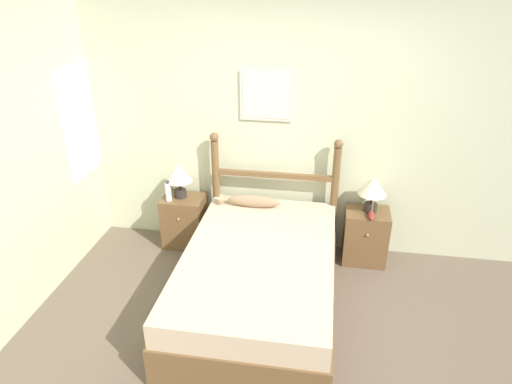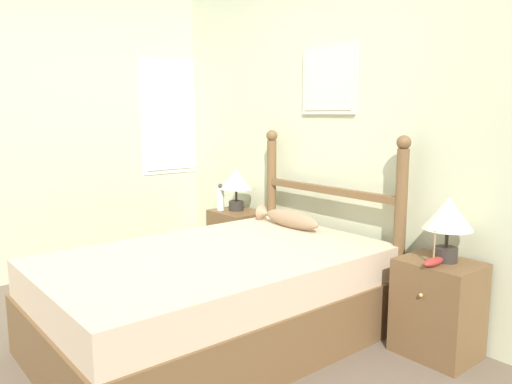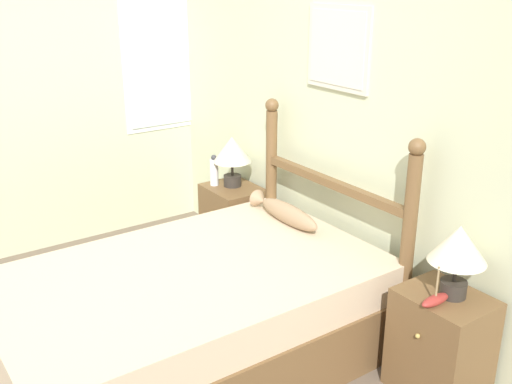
{
  "view_description": "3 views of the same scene",
  "coord_description": "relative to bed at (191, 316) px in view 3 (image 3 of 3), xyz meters",
  "views": [
    {
      "loc": [
        0.36,
        -2.64,
        2.74
      ],
      "look_at": [
        -0.24,
        0.99,
        0.95
      ],
      "focal_mm": 32.0,
      "sensor_mm": 36.0,
      "label": 1
    },
    {
      "loc": [
        2.27,
        -1.08,
        1.41
      ],
      "look_at": [
        -0.15,
        0.92,
        0.91
      ],
      "focal_mm": 35.0,
      "sensor_mm": 36.0,
      "label": 2
    },
    {
      "loc": [
        2.39,
        -0.75,
        2.06
      ],
      "look_at": [
        -0.07,
        0.97,
        0.95
      ],
      "focal_mm": 42.0,
      "sensor_mm": 36.0,
      "label": 3
    }
  ],
  "objects": [
    {
      "name": "bed",
      "position": [
        0.0,
        0.0,
        0.0
      ],
      "size": [
        1.31,
        2.07,
        0.57
      ],
      "color": "brown",
      "rests_on": "ground_plane"
    },
    {
      "name": "nightstand_left",
      "position": [
        -0.96,
        0.9,
        0.0
      ],
      "size": [
        0.44,
        0.38,
        0.57
      ],
      "color": "brown",
      "rests_on": "ground_plane"
    },
    {
      "name": "model_boat",
      "position": [
        0.98,
        0.79,
        0.31
      ],
      "size": [
        0.06,
        0.18,
        0.2
      ],
      "color": "maroon",
      "rests_on": "nightstand_right"
    },
    {
      "name": "table_lamp_right",
      "position": [
        0.98,
        0.92,
        0.54
      ],
      "size": [
        0.28,
        0.28,
        0.37
      ],
      "color": "#2D2823",
      "rests_on": "nightstand_right"
    },
    {
      "name": "nightstand_right",
      "position": [
        0.96,
        0.9,
        0.0
      ],
      "size": [
        0.44,
        0.38,
        0.57
      ],
      "color": "brown",
      "rests_on": "ground_plane"
    },
    {
      "name": "fish_pillow",
      "position": [
        -0.22,
        0.81,
        0.35
      ],
      "size": [
        0.62,
        0.12,
        0.13
      ],
      "color": "#997A5B",
      "rests_on": "bed"
    },
    {
      "name": "headboard",
      "position": [
        0.0,
        1.0,
        0.41
      ],
      "size": [
        1.33,
        0.09,
        1.27
      ],
      "color": "brown",
      "rests_on": "ground_plane"
    },
    {
      "name": "table_lamp_left",
      "position": [
        -0.99,
        0.92,
        0.54
      ],
      "size": [
        0.28,
        0.28,
        0.37
      ],
      "color": "#2D2823",
      "rests_on": "nightstand_left"
    },
    {
      "name": "bottle",
      "position": [
        -1.09,
        0.82,
        0.39
      ],
      "size": [
        0.06,
        0.06,
        0.23
      ],
      "color": "white",
      "rests_on": "nightstand_left"
    },
    {
      "name": "wall_back",
      "position": [
        0.14,
        1.14,
        0.99
      ],
      "size": [
        6.4,
        0.08,
        2.55
      ],
      "color": "beige",
      "rests_on": "ground_plane"
    }
  ]
}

